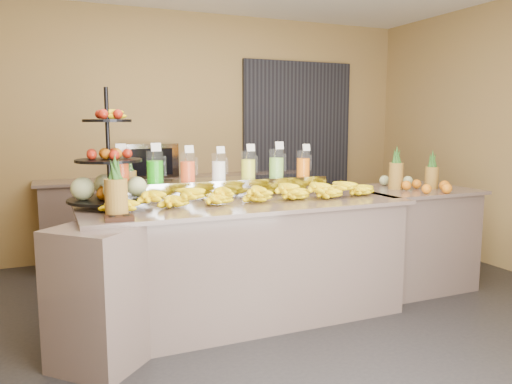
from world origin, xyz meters
TOP-DOWN VIEW (x-y plane):
  - ground at (0.00, 0.00)m, footprint 6.00×6.00m
  - room_envelope at (0.19, 0.79)m, footprint 6.04×5.02m
  - buffet_counter at (-0.12, 0.26)m, footprint 2.75×1.25m
  - right_counter at (1.70, 0.40)m, footprint 1.08×0.88m
  - back_ledge at (0.00, 2.25)m, footprint 3.10×0.55m
  - pitcher_tray at (-0.12, 0.58)m, footprint 1.85×0.30m
  - juice_pitcher_orange_a at (-0.90, 0.58)m, footprint 0.13×0.13m
  - juice_pitcher_green at (-0.64, 0.58)m, footprint 0.13×0.14m
  - juice_pitcher_orange_b at (-0.38, 0.58)m, footprint 0.12×0.12m
  - juice_pitcher_milk at (-0.12, 0.58)m, footprint 0.12×0.12m
  - juice_pitcher_lemon at (0.14, 0.58)m, footprint 0.12×0.13m
  - juice_pitcher_lime at (0.40, 0.58)m, footprint 0.13×0.13m
  - juice_pitcher_orange_c at (0.66, 0.58)m, footprint 0.12×0.12m
  - banana_heap at (0.03, 0.25)m, footprint 2.18×0.20m
  - fruit_stand at (-0.95, 0.49)m, footprint 0.72×0.72m
  - condiment_caddy at (-1.01, -0.10)m, footprint 0.19×0.15m
  - pineapple_left_a at (-1.01, 0.02)m, footprint 0.15×0.15m
  - pineapple_left_b at (-0.81, 0.74)m, footprint 0.12×0.12m
  - right_fruit_pile at (1.69, 0.27)m, footprint 0.46×0.44m
  - oven_warmer at (-0.37, 2.25)m, footprint 0.61×0.46m

SIDE VIEW (x-z plane):
  - ground at x=0.00m, z-range 0.00..0.00m
  - buffet_counter at x=-0.12m, z-range 0.00..0.93m
  - back_ledge at x=0.00m, z-range 0.00..0.93m
  - right_counter at x=1.70m, z-range 0.00..0.93m
  - condiment_caddy at x=-1.01m, z-range 0.93..0.96m
  - pitcher_tray at x=-0.12m, z-range 0.93..1.08m
  - right_fruit_pile at x=1.69m, z-range 0.89..1.13m
  - banana_heap at x=0.03m, z-range 0.93..1.11m
  - pineapple_left_b at x=-0.81m, z-range 0.88..1.27m
  - pineapple_left_a at x=-1.01m, z-range 0.88..1.29m
  - oven_warmer at x=-0.37m, z-range 0.93..1.31m
  - fruit_stand at x=-0.95m, z-range 0.72..1.58m
  - juice_pitcher_milk at x=-0.12m, z-range 1.03..1.31m
  - juice_pitcher_orange_c at x=0.66m, z-range 1.03..1.32m
  - juice_pitcher_orange_b at x=-0.38m, z-range 1.03..1.32m
  - juice_pitcher_lemon at x=0.14m, z-range 1.03..1.33m
  - juice_pitcher_lime at x=0.40m, z-range 1.03..1.34m
  - juice_pitcher_orange_a at x=-0.90m, z-range 1.03..1.34m
  - juice_pitcher_green at x=-0.64m, z-range 1.03..1.34m
  - room_envelope at x=0.19m, z-range 0.47..3.29m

